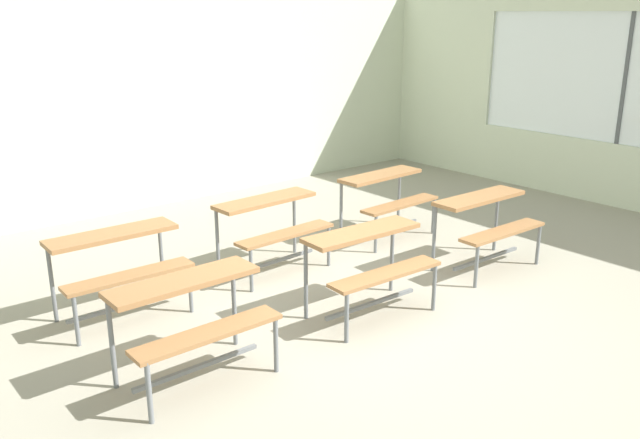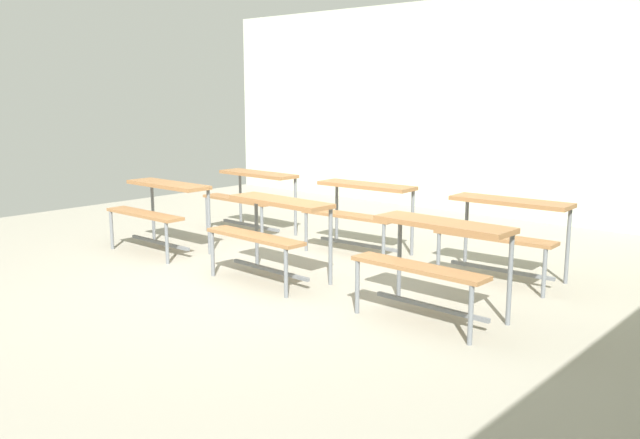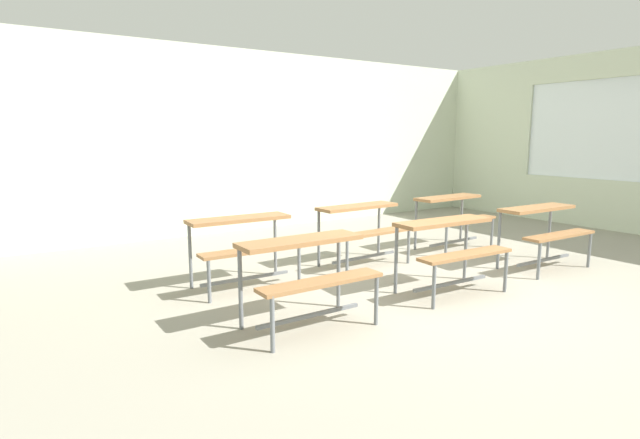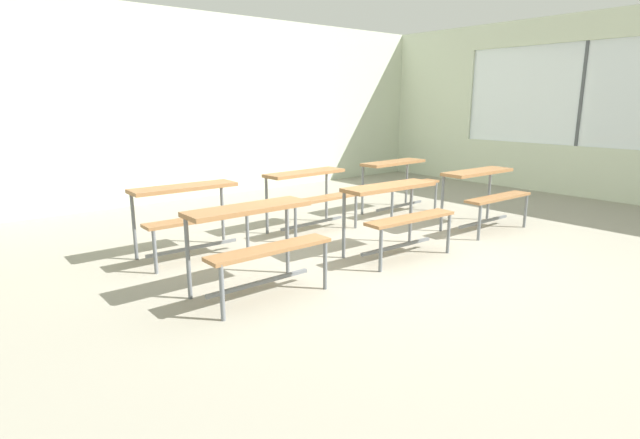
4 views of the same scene
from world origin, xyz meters
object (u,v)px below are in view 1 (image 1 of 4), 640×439
object	(u,v)px
desk_bench_r0c0	(192,307)
desk_bench_r0c1	(370,253)
desk_bench_r0c2	(487,215)
desk_bench_r1c2	(387,190)
desk_bench_r1c0	(118,255)
desk_bench_r1c1	(272,218)

from	to	relation	value
desk_bench_r0c0	desk_bench_r0c1	bearing A→B (deg)	-0.67
desk_bench_r0c1	desk_bench_r0c2	xyz separation A→B (m)	(1.69, 0.05, 0.00)
desk_bench_r1c2	desk_bench_r1c0	bearing A→B (deg)	178.53
desk_bench_r0c2	desk_bench_r1c2	xyz separation A→B (m)	(-0.09, 1.34, 0.00)
desk_bench_r1c1	desk_bench_r1c2	world-z (taller)	same
desk_bench_r0c2	desk_bench_r1c2	distance (m)	1.34
desk_bench_r0c0	desk_bench_r1c0	bearing A→B (deg)	88.52
desk_bench_r0c2	desk_bench_r1c1	bearing A→B (deg)	144.08
desk_bench_r0c0	desk_bench_r1c1	size ratio (longest dim) A/B	0.98
desk_bench_r0c0	desk_bench_r0c2	bearing A→B (deg)	0.29
desk_bench_r1c1	desk_bench_r1c2	distance (m)	1.65
desk_bench_r0c1	desk_bench_r0c0	bearing A→B (deg)	-177.98
desk_bench_r0c0	desk_bench_r0c1	distance (m)	1.71
desk_bench_r0c1	desk_bench_r0c2	world-z (taller)	same
desk_bench_r1c2	desk_bench_r0c1	bearing A→B (deg)	-141.65
desk_bench_r1c0	desk_bench_r1c1	world-z (taller)	same
desk_bench_r1c0	desk_bench_r1c1	bearing A→B (deg)	2.70
desk_bench_r0c0	desk_bench_r1c0	world-z (taller)	same
desk_bench_r1c0	desk_bench_r1c2	size ratio (longest dim) A/B	0.99
desk_bench_r0c0	desk_bench_r1c2	world-z (taller)	same
desk_bench_r0c1	desk_bench_r1c0	world-z (taller)	same
desk_bench_r0c1	desk_bench_r0c2	bearing A→B (deg)	3.95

